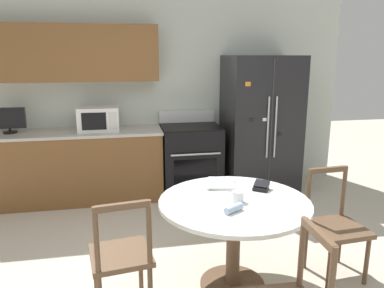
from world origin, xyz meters
TOP-DOWN VIEW (x-y plane):
  - back_wall at (-0.30, 2.59)m, footprint 5.20×0.44m
  - kitchen_counter at (-1.10, 2.29)m, footprint 2.22×0.64m
  - refrigerator at (1.33, 2.20)m, footprint 0.93×0.78m
  - oven_range at (0.40, 2.26)m, footprint 0.76×0.68m
  - microwave at (-0.76, 2.28)m, footprint 0.49×0.36m
  - countertop_tv at (-1.81, 2.31)m, footprint 0.38×0.16m
  - dining_table at (0.35, 0.15)m, footprint 1.17×1.17m
  - dining_chair_right at (1.23, 0.15)m, footprint 0.45×0.45m
  - dining_chair_left at (-0.52, 0.00)m, footprint 0.48×0.48m
  - candle_glass at (0.37, 0.12)m, footprint 0.09×0.09m
  - folded_napkin at (0.28, -0.06)m, footprint 0.16×0.13m
  - wallet at (0.63, 0.33)m, footprint 0.17×0.17m
  - mail_stack at (0.34, 0.51)m, footprint 0.32×0.36m

SIDE VIEW (x-z plane):
  - dining_chair_right at x=1.23m, z-range -0.02..0.89m
  - dining_chair_left at x=-0.52m, z-range -0.02..0.89m
  - kitchen_counter at x=-1.10m, z-range 0.00..0.90m
  - oven_range at x=0.40m, z-range -0.07..1.01m
  - dining_table at x=0.35m, z-range 0.22..0.96m
  - mail_stack at x=0.34m, z-range 0.73..0.76m
  - folded_napkin at x=0.28m, z-range 0.73..0.79m
  - wallet at x=0.63m, z-range 0.73..0.80m
  - candle_glass at x=0.37m, z-range 0.73..0.81m
  - refrigerator at x=1.33m, z-range 0.00..1.81m
  - microwave at x=-0.76m, z-range 0.90..1.20m
  - countertop_tv at x=-1.81m, z-range 0.91..1.22m
  - back_wall at x=-0.30m, z-range 0.15..2.75m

